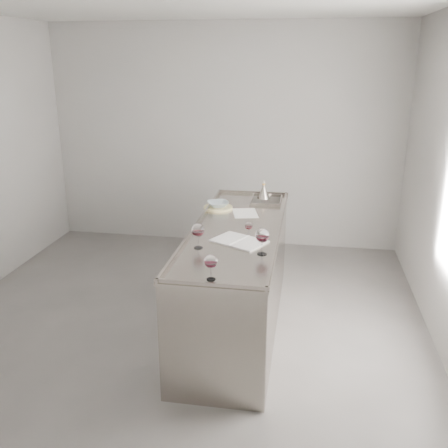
% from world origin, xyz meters
% --- Properties ---
extents(room_shell, '(4.54, 5.04, 2.84)m').
position_xyz_m(room_shell, '(0.00, 0.00, 1.40)').
color(room_shell, '#585552').
rests_on(room_shell, ground).
extents(counter, '(0.77, 2.42, 0.97)m').
position_xyz_m(counter, '(0.50, 0.30, 0.47)').
color(counter, gray).
rests_on(counter, ground).
extents(wine_glass_left, '(0.10, 0.10, 0.20)m').
position_xyz_m(wine_glass_left, '(0.27, -0.22, 1.08)').
color(wine_glass_left, white).
rests_on(wine_glass_left, counter).
extents(wine_glass_middle, '(0.09, 0.09, 0.18)m').
position_xyz_m(wine_glass_middle, '(0.48, -0.78, 1.07)').
color(wine_glass_middle, white).
rests_on(wine_glass_middle, counter).
extents(wine_glass_right, '(0.11, 0.11, 0.21)m').
position_xyz_m(wine_glass_right, '(0.77, -0.27, 1.09)').
color(wine_glass_right, white).
rests_on(wine_glass_right, counter).
extents(wine_glass_small, '(0.07, 0.07, 0.13)m').
position_xyz_m(wine_glass_small, '(0.63, 0.10, 1.03)').
color(wine_glass_small, white).
rests_on(wine_glass_small, counter).
extents(notebook, '(0.50, 0.44, 0.02)m').
position_xyz_m(notebook, '(0.56, -0.03, 0.95)').
color(notebook, silver).
rests_on(notebook, counter).
extents(loose_paper_top, '(0.30, 0.37, 0.00)m').
position_xyz_m(loose_paper_top, '(0.51, 0.76, 0.94)').
color(loose_paper_top, white).
rests_on(loose_paper_top, counter).
extents(trivet, '(0.32, 0.32, 0.02)m').
position_xyz_m(trivet, '(0.22, 0.88, 0.95)').
color(trivet, '#CBC183').
rests_on(trivet, counter).
extents(ceramic_bowl, '(0.27, 0.27, 0.05)m').
position_xyz_m(ceramic_bowl, '(0.23, 0.88, 0.99)').
color(ceramic_bowl, gray).
rests_on(ceramic_bowl, trivet).
extents(wine_funnel, '(0.14, 0.14, 0.20)m').
position_xyz_m(wine_funnel, '(0.63, 1.33, 1.00)').
color(wine_funnel, gray).
rests_on(wine_funnel, counter).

